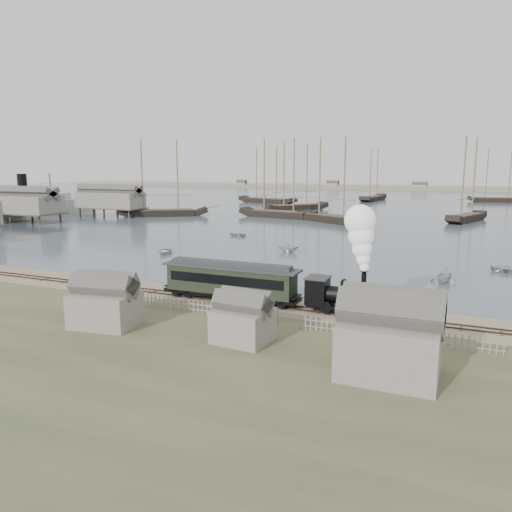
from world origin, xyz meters
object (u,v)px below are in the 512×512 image
at_px(passenger_coach, 230,280).
at_px(beached_dinghy, 279,294).
at_px(locomotive, 356,267).
at_px(steamship, 23,196).

relative_size(passenger_coach, beached_dinghy, 3.79).
height_order(locomotive, beached_dinghy, locomotive).
relative_size(locomotive, steamship, 0.18).
relative_size(locomotive, passenger_coach, 0.68).
bearing_deg(passenger_coach, beached_dinghy, 36.49).
xyz_separation_m(locomotive, steamship, (-97.21, 52.17, 1.29)).
xyz_separation_m(locomotive, passenger_coach, (-12.17, 0.00, -2.20)).
bearing_deg(locomotive, beached_dinghy, 160.62).
xyz_separation_m(passenger_coach, steamship, (-85.05, 52.17, 3.49)).
distance_m(passenger_coach, beached_dinghy, 5.18).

